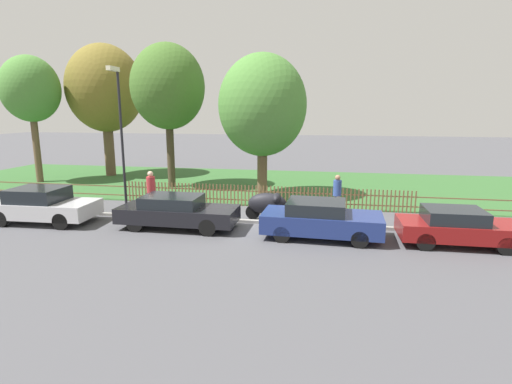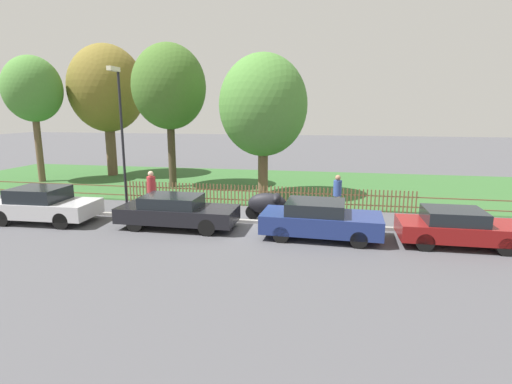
{
  "view_description": "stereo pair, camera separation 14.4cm",
  "coord_description": "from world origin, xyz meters",
  "px_view_note": "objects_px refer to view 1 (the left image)",
  "views": [
    {
      "loc": [
        3.08,
        -15.29,
        4.49
      ],
      "look_at": [
        0.08,
        1.02,
        1.1
      ],
      "focal_mm": 28.0,
      "sensor_mm": 36.0,
      "label": 1
    },
    {
      "loc": [
        3.22,
        -15.26,
        4.49
      ],
      "look_at": [
        0.08,
        1.02,
        1.1
      ],
      "focal_mm": 28.0,
      "sensor_mm": 36.0,
      "label": 2
    }
  ],
  "objects_px": {
    "tree_nearest_kerb": "(30,90)",
    "tree_behind_motorcycle": "(105,89)",
    "tree_mid_park": "(168,87)",
    "tree_far_left": "(262,106)",
    "street_lamp": "(120,125)",
    "parked_car_red_compact": "(320,219)",
    "pedestrian_near_fence": "(337,193)",
    "parked_car_white_van": "(457,227)",
    "parked_car_black_saloon": "(43,205)",
    "covered_motorcycle": "(268,203)",
    "pedestrian_by_lamp": "(151,189)",
    "parked_car_navy_estate": "(177,211)"
  },
  "relations": [
    {
      "from": "parked_car_black_saloon",
      "to": "tree_behind_motorcycle",
      "type": "relative_size",
      "value": 0.47
    },
    {
      "from": "pedestrian_near_fence",
      "to": "parked_car_navy_estate",
      "type": "bearing_deg",
      "value": 89.8
    },
    {
      "from": "parked_car_black_saloon",
      "to": "pedestrian_by_lamp",
      "type": "xyz_separation_m",
      "value": [
        3.67,
        2.28,
        0.33
      ]
    },
    {
      "from": "pedestrian_near_fence",
      "to": "tree_mid_park",
      "type": "bearing_deg",
      "value": 35.61
    },
    {
      "from": "tree_nearest_kerb",
      "to": "parked_car_red_compact",
      "type": "bearing_deg",
      "value": -24.95
    },
    {
      "from": "parked_car_black_saloon",
      "to": "covered_motorcycle",
      "type": "xyz_separation_m",
      "value": [
        8.97,
        2.08,
        -0.04
      ]
    },
    {
      "from": "tree_far_left",
      "to": "parked_car_red_compact",
      "type": "bearing_deg",
      "value": -63.97
    },
    {
      "from": "parked_car_white_van",
      "to": "pedestrian_near_fence",
      "type": "height_order",
      "value": "pedestrian_near_fence"
    },
    {
      "from": "covered_motorcycle",
      "to": "parked_car_red_compact",
      "type": "bearing_deg",
      "value": -46.49
    },
    {
      "from": "parked_car_navy_estate",
      "to": "tree_mid_park",
      "type": "distance_m",
      "value": 10.18
    },
    {
      "from": "tree_mid_park",
      "to": "tree_far_left",
      "type": "height_order",
      "value": "tree_mid_park"
    },
    {
      "from": "street_lamp",
      "to": "parked_car_navy_estate",
      "type": "bearing_deg",
      "value": -29.78
    },
    {
      "from": "tree_mid_park",
      "to": "tree_far_left",
      "type": "distance_m",
      "value": 6.12
    },
    {
      "from": "parked_car_black_saloon",
      "to": "parked_car_white_van",
      "type": "relative_size",
      "value": 1.07
    },
    {
      "from": "parked_car_white_van",
      "to": "tree_nearest_kerb",
      "type": "distance_m",
      "value": 24.58
    },
    {
      "from": "covered_motorcycle",
      "to": "pedestrian_near_fence",
      "type": "relative_size",
      "value": 1.03
    },
    {
      "from": "pedestrian_near_fence",
      "to": "pedestrian_by_lamp",
      "type": "distance_m",
      "value": 8.19
    },
    {
      "from": "parked_car_red_compact",
      "to": "tree_far_left",
      "type": "bearing_deg",
      "value": 118.11
    },
    {
      "from": "parked_car_black_saloon",
      "to": "covered_motorcycle",
      "type": "distance_m",
      "value": 9.21
    },
    {
      "from": "street_lamp",
      "to": "parked_car_black_saloon",
      "type": "bearing_deg",
      "value": -141.18
    },
    {
      "from": "tree_nearest_kerb",
      "to": "street_lamp",
      "type": "distance_m",
      "value": 11.44
    },
    {
      "from": "tree_far_left",
      "to": "street_lamp",
      "type": "relative_size",
      "value": 1.17
    },
    {
      "from": "tree_mid_park",
      "to": "pedestrian_near_fence",
      "type": "bearing_deg",
      "value": -27.15
    },
    {
      "from": "parked_car_red_compact",
      "to": "tree_nearest_kerb",
      "type": "height_order",
      "value": "tree_nearest_kerb"
    },
    {
      "from": "parked_car_red_compact",
      "to": "parked_car_white_van",
      "type": "distance_m",
      "value": 4.57
    },
    {
      "from": "parked_car_black_saloon",
      "to": "parked_car_red_compact",
      "type": "distance_m",
      "value": 11.17
    },
    {
      "from": "parked_car_navy_estate",
      "to": "parked_car_white_van",
      "type": "distance_m",
      "value": 10.09
    },
    {
      "from": "covered_motorcycle",
      "to": "parked_car_navy_estate",
      "type": "bearing_deg",
      "value": -154.07
    },
    {
      "from": "street_lamp",
      "to": "parked_car_red_compact",
      "type": "bearing_deg",
      "value": -13.18
    },
    {
      "from": "tree_mid_park",
      "to": "tree_behind_motorcycle",
      "type": "bearing_deg",
      "value": 150.46
    },
    {
      "from": "tree_mid_park",
      "to": "tree_far_left",
      "type": "bearing_deg",
      "value": -16.37
    },
    {
      "from": "parked_car_navy_estate",
      "to": "tree_mid_park",
      "type": "bearing_deg",
      "value": 113.6
    },
    {
      "from": "parked_car_black_saloon",
      "to": "parked_car_navy_estate",
      "type": "xyz_separation_m",
      "value": [
        5.66,
        0.23,
        -0.06
      ]
    },
    {
      "from": "tree_far_left",
      "to": "street_lamp",
      "type": "bearing_deg",
      "value": -139.92
    },
    {
      "from": "covered_motorcycle",
      "to": "tree_behind_motorcycle",
      "type": "xyz_separation_m",
      "value": [
        -12.72,
        9.58,
        5.23
      ]
    },
    {
      "from": "parked_car_black_saloon",
      "to": "tree_nearest_kerb",
      "type": "bearing_deg",
      "value": 127.2
    },
    {
      "from": "parked_car_navy_estate",
      "to": "tree_behind_motorcycle",
      "type": "xyz_separation_m",
      "value": [
        -9.41,
        11.42,
        5.25
      ]
    },
    {
      "from": "parked_car_navy_estate",
      "to": "covered_motorcycle",
      "type": "relative_size",
      "value": 2.5
    },
    {
      "from": "parked_car_black_saloon",
      "to": "tree_mid_park",
      "type": "relative_size",
      "value": 0.51
    },
    {
      "from": "pedestrian_near_fence",
      "to": "street_lamp",
      "type": "relative_size",
      "value": 0.28
    },
    {
      "from": "tree_nearest_kerb",
      "to": "tree_behind_motorcycle",
      "type": "distance_m",
      "value": 4.49
    },
    {
      "from": "tree_behind_motorcycle",
      "to": "parked_car_white_van",
      "type": "bearing_deg",
      "value": -30.78
    },
    {
      "from": "parked_car_navy_estate",
      "to": "parked_car_red_compact",
      "type": "xyz_separation_m",
      "value": [
        5.51,
        -0.23,
        0.02
      ]
    },
    {
      "from": "street_lamp",
      "to": "tree_behind_motorcycle",
      "type": "bearing_deg",
      "value": 123.09
    },
    {
      "from": "tree_mid_park",
      "to": "parked_car_white_van",
      "type": "bearing_deg",
      "value": -31.31
    },
    {
      "from": "tree_nearest_kerb",
      "to": "pedestrian_near_fence",
      "type": "bearing_deg",
      "value": -15.06
    },
    {
      "from": "parked_car_navy_estate",
      "to": "parked_car_red_compact",
      "type": "distance_m",
      "value": 5.52
    },
    {
      "from": "tree_nearest_kerb",
      "to": "tree_mid_park",
      "type": "distance_m",
      "value": 8.99
    },
    {
      "from": "tree_behind_motorcycle",
      "to": "tree_mid_park",
      "type": "relative_size",
      "value": 1.08
    },
    {
      "from": "tree_behind_motorcycle",
      "to": "tree_mid_park",
      "type": "bearing_deg",
      "value": -29.54
    }
  ]
}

